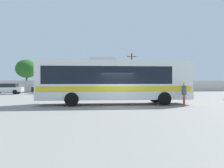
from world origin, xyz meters
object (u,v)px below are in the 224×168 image
at_px(coach_bus_white_yellow, 113,80).
at_px(utility_pole_near, 132,71).
at_px(attendant_by_bus_door, 184,93).
at_px(roadside_tree_midleft, 27,69).
at_px(parked_car_leftmost_white, 7,88).
at_px(parked_car_second_black, 48,88).

height_order(coach_bus_white_yellow, utility_pole_near, utility_pole_near).
xyz_separation_m(attendant_by_bus_door, roadside_tree_midleft, (-16.70, 27.10, 3.09)).
bearing_deg(parked_car_leftmost_white, parked_car_second_black, 1.77).
bearing_deg(parked_car_leftmost_white, attendant_by_bus_door, -47.25).
relative_size(parked_car_second_black, roadside_tree_midleft, 0.82).
bearing_deg(parked_car_second_black, coach_bus_white_yellow, -67.74).
bearing_deg(parked_car_leftmost_white, utility_pole_near, 17.21).
bearing_deg(roadside_tree_midleft, parked_car_second_black, -58.75).
xyz_separation_m(coach_bus_white_yellow, utility_pole_near, (7.41, 23.28, 1.73)).
bearing_deg(attendant_by_bus_door, roadside_tree_midleft, 121.65).
xyz_separation_m(parked_car_leftmost_white, parked_car_second_black, (5.75, 0.18, 0.00)).
bearing_deg(roadside_tree_midleft, coach_bus_white_yellow, -64.82).
relative_size(attendant_by_bus_door, parked_car_leftmost_white, 0.39).
height_order(coach_bus_white_yellow, attendant_by_bus_door, coach_bus_white_yellow).
distance_m(coach_bus_white_yellow, roadside_tree_midleft, 27.55).
bearing_deg(coach_bus_white_yellow, parked_car_second_black, 112.26).
relative_size(coach_bus_white_yellow, parked_car_second_black, 2.57).
height_order(parked_car_leftmost_white, roadside_tree_midleft, roadside_tree_midleft).
bearing_deg(parked_car_second_black, roadside_tree_midleft, 121.25).
distance_m(parked_car_second_black, utility_pole_near, 15.94).
relative_size(coach_bus_white_yellow, parked_car_leftmost_white, 2.69).
distance_m(parked_car_second_black, roadside_tree_midleft, 9.54).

